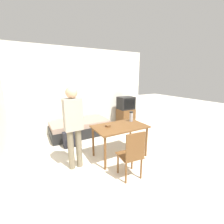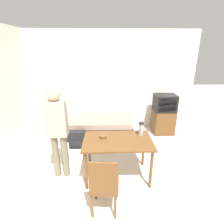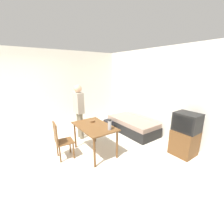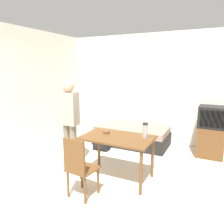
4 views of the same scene
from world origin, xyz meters
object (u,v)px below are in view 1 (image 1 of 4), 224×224
(person_standing, at_px, (73,123))
(mate_bowl, at_px, (108,126))
(daybed, at_px, (80,128))
(tv, at_px, (126,112))
(dining_table, at_px, (120,130))
(thermos_flask, at_px, (131,116))
(backpack, at_px, (70,139))
(wooden_chair, at_px, (132,153))

(person_standing, distance_m, mate_bowl, 0.79)
(daybed, xyz_separation_m, tv, (1.78, 0.07, 0.30))
(dining_table, distance_m, person_standing, 1.07)
(thermos_flask, bearing_deg, mate_bowl, -173.77)
(tv, bearing_deg, backpack, -161.96)
(backpack, bearing_deg, thermos_flask, -33.52)
(person_standing, xyz_separation_m, mate_bowl, (0.76, 0.03, -0.20))
(daybed, relative_size, dining_table, 1.51)
(dining_table, height_order, thermos_flask, thermos_flask)
(wooden_chair, bearing_deg, daybed, 93.96)
(daybed, relative_size, mate_bowl, 14.65)
(mate_bowl, xyz_separation_m, backpack, (-0.63, 0.94, -0.56))
(person_standing, height_order, thermos_flask, person_standing)
(daybed, relative_size, tv, 1.65)
(person_standing, xyz_separation_m, thermos_flask, (1.44, 0.10, -0.08))
(mate_bowl, bearing_deg, person_standing, -178.06)
(daybed, distance_m, tv, 1.81)
(daybed, relative_size, backpack, 4.35)
(daybed, relative_size, person_standing, 1.08)
(dining_table, distance_m, mate_bowl, 0.29)
(wooden_chair, xyz_separation_m, person_standing, (-0.78, 0.85, 0.45))
(mate_bowl, bearing_deg, thermos_flask, 6.23)
(tv, bearing_deg, thermos_flask, -120.60)
(wooden_chair, distance_m, mate_bowl, 0.91)
(daybed, bearing_deg, mate_bowl, -84.61)
(daybed, xyz_separation_m, thermos_flask, (0.83, -1.53, 0.65))
(daybed, height_order, tv, tv)
(tv, distance_m, thermos_flask, 1.89)
(dining_table, bearing_deg, person_standing, 176.41)
(daybed, distance_m, person_standing, 1.89)
(wooden_chair, height_order, mate_bowl, wooden_chair)
(dining_table, height_order, backpack, dining_table)
(daybed, bearing_deg, wooden_chair, -86.04)
(dining_table, xyz_separation_m, person_standing, (-1.02, 0.06, 0.31))
(daybed, relative_size, wooden_chair, 1.94)
(thermos_flask, height_order, backpack, thermos_flask)
(dining_table, bearing_deg, thermos_flask, 21.01)
(tv, height_order, dining_table, tv)
(tv, distance_m, person_standing, 2.97)
(tv, xyz_separation_m, person_standing, (-2.39, -1.70, 0.43))
(dining_table, relative_size, wooden_chair, 1.28)
(dining_table, bearing_deg, daybed, 103.47)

